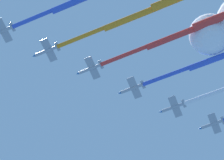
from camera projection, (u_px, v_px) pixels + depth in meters
The scene contains 1 object.
jet_starboard_inner at pixel (223, 16), 164.94m from camera, with size 79.02×17.91×3.76m.
Camera 1 is at (-17.80, 70.06, 25.40)m, focal length 79.88 mm.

